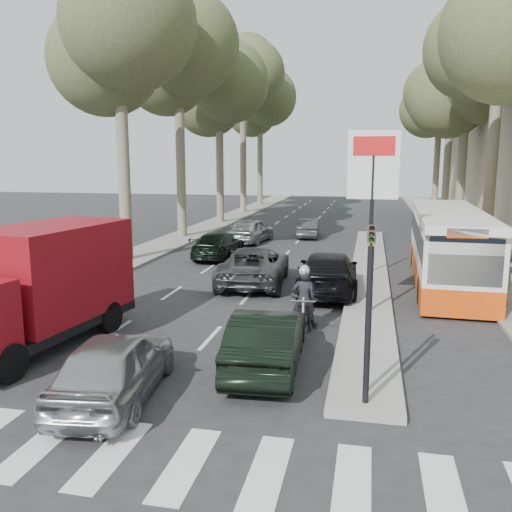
{
  "coord_description": "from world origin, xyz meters",
  "views": [
    {
      "loc": [
        3.21,
        -11.47,
        4.76
      ],
      "look_at": [
        -0.45,
        5.82,
        1.6
      ],
      "focal_mm": 38.0,
      "sensor_mm": 36.0,
      "label": 1
    }
  ],
  "objects": [
    {
      "name": "tree_l_a",
      "position": [
        -7.87,
        12.11,
        10.38
      ],
      "size": [
        7.4,
        7.2,
        14.1
      ],
      "color": "#6B604C",
      "rests_on": "ground"
    },
    {
      "name": "tree_r_e",
      "position": [
        9.23,
        42.11,
        10.38
      ],
      "size": [
        7.4,
        7.2,
        14.1
      ],
      "color": "#6B604C",
      "rests_on": "ground"
    },
    {
      "name": "queue_car_a",
      "position": [
        -1.1,
        8.57,
        0.72
      ],
      "size": [
        2.77,
        5.36,
        1.44
      ],
      "primitive_type": "imported",
      "rotation": [
        0.0,
        0.0,
        3.22
      ],
      "color": "#45474C",
      "rests_on": "ground"
    },
    {
      "name": "queue_car_e",
      "position": [
        -4.0,
        13.67,
        0.64
      ],
      "size": [
        1.81,
        4.42,
        1.28
      ],
      "primitive_type": "imported",
      "rotation": [
        0.0,
        0.0,
        3.14
      ],
      "color": "black",
      "rests_on": "ground"
    },
    {
      "name": "dark_hatchback",
      "position": [
        1.0,
        0.19,
        0.69
      ],
      "size": [
        1.71,
        4.29,
        1.39
      ],
      "primitive_type": "imported",
      "rotation": [
        0.0,
        0.0,
        3.2
      ],
      "color": "black",
      "rests_on": "ground"
    },
    {
      "name": "tree_l_e",
      "position": [
        -7.97,
        44.11,
        10.73
      ],
      "size": [
        7.4,
        7.2,
        14.49
      ],
      "color": "#6B604C",
      "rests_on": "ground"
    },
    {
      "name": "queue_car_d",
      "position": [
        -0.5,
        21.7,
        0.58
      ],
      "size": [
        1.42,
        3.59,
        1.16
      ],
      "primitive_type": "imported",
      "rotation": [
        0.0,
        0.0,
        3.2
      ],
      "color": "#47494F",
      "rests_on": "ground"
    },
    {
      "name": "pedestrian_far",
      "position": [
        7.43,
        6.6,
        1.06
      ],
      "size": [
        1.3,
        0.74,
        1.89
      ],
      "primitive_type": "imported",
      "rotation": [
        0.0,
        0.0,
        3.32
      ],
      "color": "brown",
      "rests_on": "sidewalk_right"
    },
    {
      "name": "tree_r_c",
      "position": [
        9.03,
        26.11,
        9.69
      ],
      "size": [
        7.4,
        7.2,
        13.32
      ],
      "color": "#6B604C",
      "rests_on": "ground"
    },
    {
      "name": "city_bus",
      "position": [
        6.2,
        10.4,
        1.51
      ],
      "size": [
        2.8,
        10.99,
        2.87
      ],
      "rotation": [
        0.0,
        0.0,
        -0.04
      ],
      "color": "#E0470C",
      "rests_on": "ground"
    },
    {
      "name": "median_left",
      "position": [
        -8.0,
        28.0,
        0.06
      ],
      "size": [
        2.4,
        64.0,
        0.12
      ],
      "primitive_type": "cube",
      "color": "gray",
      "rests_on": "ground"
    },
    {
      "name": "tree_r_b",
      "position": [
        9.23,
        18.11,
        11.42
      ],
      "size": [
        7.4,
        7.2,
        15.27
      ],
      "color": "#6B604C",
      "rests_on": "ground"
    },
    {
      "name": "red_truck",
      "position": [
        -4.96,
        0.51,
        1.63
      ],
      "size": [
        2.93,
        6.02,
        3.08
      ],
      "rotation": [
        0.0,
        0.0,
        -0.14
      ],
      "color": "black",
      "rests_on": "ground"
    },
    {
      "name": "billboard",
      "position": [
        3.25,
        5.0,
        3.7
      ],
      "size": [
        1.5,
        12.1,
        5.6
      ],
      "color": "yellow",
      "rests_on": "ground"
    },
    {
      "name": "tree_l_c",
      "position": [
        -7.77,
        28.11,
        10.04
      ],
      "size": [
        7.4,
        7.2,
        13.71
      ],
      "color": "#6B604C",
      "rests_on": "ground"
    },
    {
      "name": "queue_car_b",
      "position": [
        1.8,
        7.73,
        0.74
      ],
      "size": [
        2.3,
        5.2,
        1.48
      ],
      "primitive_type": "imported",
      "rotation": [
        0.0,
        0.0,
        3.19
      ],
      "color": "black",
      "rests_on": "ground"
    },
    {
      "name": "traffic_island",
      "position": [
        3.25,
        11.0,
        0.08
      ],
      "size": [
        1.5,
        26.0,
        0.16
      ],
      "primitive_type": "cube",
      "color": "gray",
      "rests_on": "ground"
    },
    {
      "name": "tree_r_d",
      "position": [
        9.13,
        34.11,
        11.07
      ],
      "size": [
        7.4,
        7.2,
        14.88
      ],
      "color": "#6B604C",
      "rests_on": "ground"
    },
    {
      "name": "tree_l_d",
      "position": [
        -7.87,
        36.11,
        11.76
      ],
      "size": [
        7.4,
        7.2,
        15.66
      ],
      "color": "#6B604C",
      "rests_on": "ground"
    },
    {
      "name": "tree_l_b",
      "position": [
        -7.97,
        20.11,
        11.07
      ],
      "size": [
        7.4,
        7.2,
        14.88
      ],
      "color": "#6B604C",
      "rests_on": "ground"
    },
    {
      "name": "motorcycle",
      "position": [
        1.48,
        3.24,
        0.86
      ],
      "size": [
        0.84,
        2.23,
        1.89
      ],
      "rotation": [
        0.0,
        0.0,
        0.09
      ],
      "color": "black",
      "rests_on": "ground"
    },
    {
      "name": "traffic_light_island",
      "position": [
        3.25,
        -1.5,
        2.49
      ],
      "size": [
        0.16,
        0.41,
        3.6
      ],
      "color": "black",
      "rests_on": "ground"
    },
    {
      "name": "silver_hatchback",
      "position": [
        -1.68,
        -2.0,
        0.7
      ],
      "size": [
        2.12,
        4.27,
        1.4
      ],
      "primitive_type": "imported",
      "rotation": [
        0.0,
        0.0,
        3.26
      ],
      "color": "#A5A7AD",
      "rests_on": "ground"
    },
    {
      "name": "ground",
      "position": [
        0.0,
        0.0,
        0.0
      ],
      "size": [
        120.0,
        120.0,
        0.0
      ],
      "primitive_type": "plane",
      "color": "#28282B",
      "rests_on": "ground"
    },
    {
      "name": "sidewalk_right",
      "position": [
        8.6,
        25.0,
        0.06
      ],
      "size": [
        3.2,
        70.0,
        0.12
      ],
      "primitive_type": "cube",
      "color": "gray",
      "rests_on": "ground"
    },
    {
      "name": "queue_car_c",
      "position": [
        -3.5,
        18.89,
        0.72
      ],
      "size": [
        2.23,
        4.39,
        1.43
      ],
      "primitive_type": "imported",
      "rotation": [
        0.0,
        0.0,
        3.01
      ],
      "color": "#ABAFB3",
      "rests_on": "ground"
    }
  ]
}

